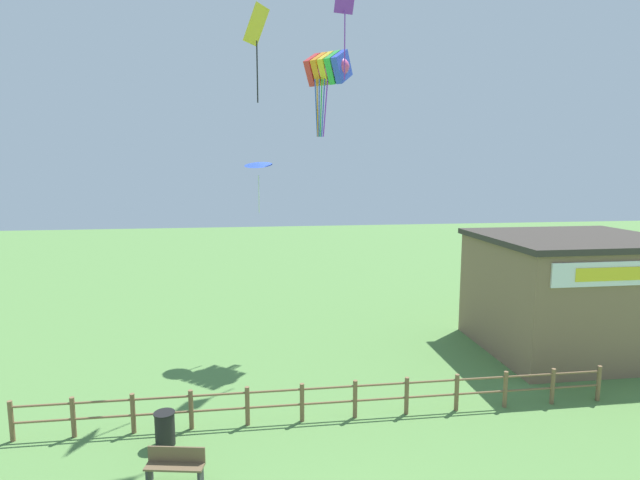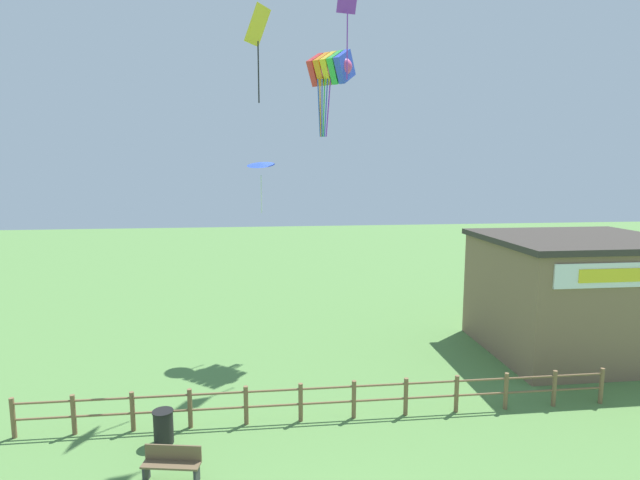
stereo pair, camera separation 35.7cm
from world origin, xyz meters
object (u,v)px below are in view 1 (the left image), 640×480
at_px(seaside_building, 571,293).
at_px(park_bench_near_fence, 175,465).
at_px(kite_yellow_diamond, 257,33).
at_px(kite_blue_delta, 258,165).
at_px(kite_rainbow_parafoil, 328,69).
at_px(kite_purple_streamer, 345,10).
at_px(trash_bin, 165,428).

distance_m(seaside_building, park_bench_near_fence, 17.40).
distance_m(kite_yellow_diamond, kite_blue_delta, 5.46).
bearing_deg(kite_blue_delta, park_bench_near_fence, -103.80).
bearing_deg(kite_blue_delta, seaside_building, -9.81).
height_order(kite_rainbow_parafoil, kite_yellow_diamond, kite_yellow_diamond).
height_order(seaside_building, kite_yellow_diamond, kite_yellow_diamond).
bearing_deg(park_bench_near_fence, kite_purple_streamer, 57.00).
height_order(seaside_building, trash_bin, seaside_building).
distance_m(park_bench_near_fence, kite_purple_streamer, 17.64).
height_order(kite_yellow_diamond, kite_blue_delta, kite_yellow_diamond).
xyz_separation_m(trash_bin, kite_rainbow_parafoil, (6.06, 8.77, 11.73)).
xyz_separation_m(trash_bin, kite_yellow_diamond, (2.88, 4.88, 12.14)).
relative_size(trash_bin, kite_purple_streamer, 0.26).
xyz_separation_m(seaside_building, kite_purple_streamer, (-9.66, 1.90, 11.76)).
bearing_deg(kite_blue_delta, kite_purple_streamer, -6.23).
bearing_deg(kite_yellow_diamond, seaside_building, 2.61).
bearing_deg(kite_yellow_diamond, kite_purple_streamer, 34.45).
xyz_separation_m(seaside_building, kite_yellow_diamond, (-13.32, -0.61, 10.11)).
bearing_deg(seaside_building, kite_blue_delta, 170.19).
distance_m(seaside_building, kite_yellow_diamond, 16.73).
distance_m(trash_bin, kite_blue_delta, 11.21).
distance_m(park_bench_near_fence, kite_blue_delta, 12.44).
height_order(seaside_building, kite_blue_delta, kite_blue_delta).
bearing_deg(kite_purple_streamer, seaside_building, -11.14).
distance_m(park_bench_near_fence, kite_yellow_diamond, 14.07).
bearing_deg(kite_yellow_diamond, kite_blue_delta, 89.41).
relative_size(kite_rainbow_parafoil, kite_yellow_diamond, 1.13).
height_order(kite_rainbow_parafoil, kite_purple_streamer, kite_purple_streamer).
bearing_deg(kite_rainbow_parafoil, kite_purple_streamer, -70.77).
bearing_deg(kite_blue_delta, kite_rainbow_parafoil, 17.30).
xyz_separation_m(park_bench_near_fence, kite_blue_delta, (2.36, 9.62, 7.53)).
bearing_deg(kite_purple_streamer, kite_rainbow_parafoil, 109.23).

